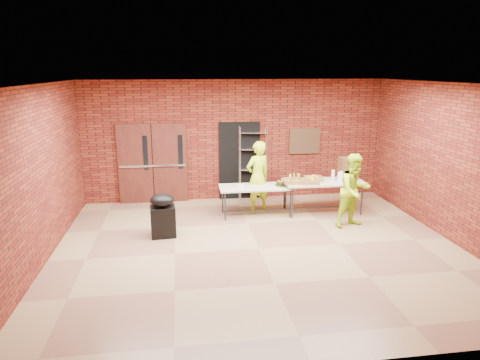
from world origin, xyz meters
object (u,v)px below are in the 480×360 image
wire_rack (253,163)px  coffee_dispenser (348,168)px  table_right (324,184)px  covered_grill (163,215)px  volunteer_man (354,191)px  volunteer_woman (258,177)px  table_left (256,189)px

wire_rack → coffee_dispenser: wire_rack is taller
table_right → covered_grill: 4.00m
coffee_dispenser → volunteer_man: 1.20m
wire_rack → coffee_dispenser: bearing=-16.7°
volunteer_woman → wire_rack: bearing=-117.6°
volunteer_man → table_right: bearing=93.7°
table_left → table_right: (1.68, -0.05, 0.07)m
table_left → covered_grill: (-2.19, -1.05, -0.19)m
coffee_dispenser → covered_grill: (-4.53, -1.15, -0.60)m
volunteer_woman → coffee_dispenser: bearing=150.9°
table_left → volunteer_woman: bearing=72.2°
volunteer_woman → volunteer_man: size_ratio=1.07×
wire_rack → volunteer_man: size_ratio=1.20×
covered_grill → volunteer_man: (4.23, 0.00, 0.36)m
wire_rack → table_right: size_ratio=1.02×
table_right → coffee_dispenser: coffee_dispenser is taller
wire_rack → table_right: bearing=-29.3°
wire_rack → volunteer_woman: bearing=-81.0°
table_left → coffee_dispenser: bearing=3.0°
table_right → covered_grill: size_ratio=2.09×
table_right → volunteer_woman: volunteer_woman is taller
table_right → volunteer_man: size_ratio=1.18×
wire_rack → covered_grill: (-2.34, -2.36, -0.53)m
table_right → volunteer_woman: size_ratio=1.10×
wire_rack → volunteer_man: (1.89, -2.35, -0.17)m
coffee_dispenser → covered_grill: 4.71m
table_right → volunteer_man: (0.36, -1.00, 0.10)m
covered_grill → table_right: bearing=9.9°
table_right → volunteer_man: 1.07m
table_left → coffee_dispenser: (2.34, 0.10, 0.41)m
wire_rack → covered_grill: bearing=-122.5°
table_left → coffee_dispenser: coffee_dispenser is taller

